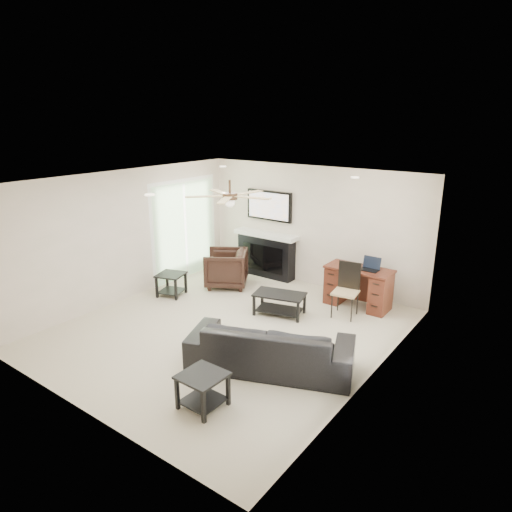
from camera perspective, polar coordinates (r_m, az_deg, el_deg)
The scene contains 10 objects.
room_shell at distance 7.15m, azimuth -2.17°, elevation 2.85°, with size 5.50×5.54×2.52m.
sofa at distance 6.56m, azimuth 1.84°, elevation -11.19°, with size 2.31×0.91×0.68m, color black.
armchair at distance 9.56m, azimuth -3.76°, elevation -1.55°, with size 0.83×0.85×0.78m, color black.
coffee_table at distance 8.27m, azimuth 2.94°, elevation -6.01°, with size 0.90×0.50×0.40m, color black.
end_table_near at distance 5.86m, azimuth -6.66°, elevation -16.38°, with size 0.52×0.52×0.45m, color black.
end_table_left at distance 9.26m, azimuth -10.54°, elevation -3.52°, with size 0.50×0.50×0.45m, color black.
fireplace_unit at distance 9.99m, azimuth 1.23°, elevation 2.70°, with size 1.52×0.34×1.91m, color black.
desk at distance 8.74m, azimuth 12.64°, elevation -3.83°, with size 1.22×0.56×0.76m, color #37140D.
desk_chair at distance 8.23m, azimuth 11.12°, elevation -4.29°, with size 0.42×0.44×0.97m, color black.
laptop at distance 8.49m, azimuth 14.03°, elevation -1.02°, with size 0.33×0.24×0.23m, color black.
Camera 1 is at (4.48, -5.35, 3.45)m, focal length 32.00 mm.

